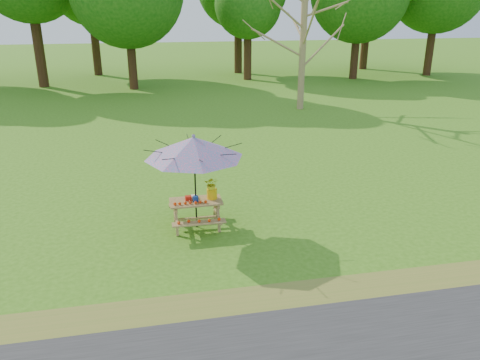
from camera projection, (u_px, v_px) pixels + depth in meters
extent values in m
cylinder|color=#957651|center=(302.00, 55.00, 22.66)|extent=(0.37, 0.37, 5.24)
cube|color=olive|center=(196.00, 201.00, 10.80)|extent=(1.20, 0.62, 0.04)
cube|color=olive|center=(199.00, 223.00, 10.40)|extent=(1.20, 0.22, 0.04)
cube|color=olive|center=(194.00, 204.00, 11.41)|extent=(1.20, 0.22, 0.04)
cylinder|color=black|center=(195.00, 182.00, 10.64)|extent=(0.04, 0.04, 2.25)
cone|color=teal|center=(194.00, 147.00, 10.35)|extent=(2.33, 2.33, 0.48)
sphere|color=teal|center=(194.00, 136.00, 10.25)|extent=(0.08, 0.08, 0.08)
cube|color=red|center=(188.00, 198.00, 10.80)|extent=(0.14, 0.12, 0.10)
cylinder|color=navy|center=(196.00, 199.00, 10.72)|extent=(0.13, 0.13, 0.13)
cube|color=white|center=(194.00, 197.00, 10.92)|extent=(0.13, 0.13, 0.07)
cylinder|color=yellow|center=(212.00, 194.00, 10.87)|extent=(0.24, 0.24, 0.24)
imported|color=yellow|center=(212.00, 184.00, 10.79)|extent=(0.38, 0.35, 0.36)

